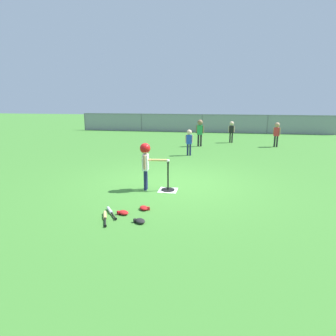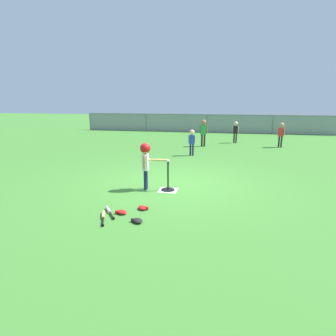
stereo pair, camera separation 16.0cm
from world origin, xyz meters
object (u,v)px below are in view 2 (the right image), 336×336
fielder_near_left (192,139)px  glove_by_plate (137,221)px  batting_tee (168,186)px  glove_near_bats (122,212)px  spare_bat_silver (109,211)px  fielder_deep_center (203,129)px  fielder_deep_right (281,132)px  fielder_deep_left (236,129)px  batter_child (146,157)px  glove_tossed_aside (143,208)px  baseball_on_tee (168,161)px  spare_bat_wood (103,216)px

fielder_near_left → glove_by_plate: (-0.20, -6.37, -0.60)m
batting_tee → glove_near_bats: (-0.58, -1.62, -0.08)m
batting_tee → spare_bat_silver: size_ratio=1.29×
fielder_deep_center → fielder_near_left: 2.27m
batting_tee → fielder_deep_right: bearing=62.6°
fielder_near_left → fielder_deep_left: bearing=64.9°
batter_child → glove_tossed_aside: 1.52m
glove_near_bats → batter_child: bearing=88.0°
fielder_deep_right → batting_tee: bearing=-117.4°
batting_tee → baseball_on_tee: baseball_on_tee is taller
fielder_deep_left → glove_tossed_aside: bearing=-102.0°
fielder_deep_right → glove_near_bats: 9.74m
glove_near_bats → glove_by_plate: bearing=-37.8°
glove_tossed_aside → fielder_deep_right: bearing=65.0°
fielder_deep_right → spare_bat_silver: bearing=-117.5°
batter_child → glove_near_bats: 1.75m
spare_bat_wood → glove_tossed_aside: glove_tossed_aside is taller
batter_child → fielder_deep_right: size_ratio=1.04×
spare_bat_silver → fielder_deep_right: bearing=62.5°
fielder_deep_center → fielder_near_left: fielder_deep_center is taller
glove_tossed_aside → fielder_deep_left: bearing=78.0°
spare_bat_wood → glove_near_bats: glove_near_bats is taller
baseball_on_tee → fielder_deep_left: (1.74, 8.06, -0.05)m
fielder_deep_right → spare_bat_silver: size_ratio=2.05×
batter_child → fielder_near_left: batter_child is taller
fielder_deep_left → glove_near_bats: (-2.32, -9.68, -0.64)m
spare_bat_silver → glove_tossed_aside: bearing=25.3°
batter_child → glove_tossed_aside: bearing=-77.7°
batter_child → glove_near_bats: size_ratio=4.18×
baseball_on_tee → fielder_deep_right: fielder_deep_right is taller
fielder_deep_right → glove_by_plate: bearing=-113.0°
batter_child → spare_bat_silver: 1.77m
batting_tee → glove_tossed_aside: batting_tee is taller
batter_child → fielder_deep_left: bearing=74.4°
fielder_deep_right → glove_by_plate: (-3.85, -9.05, -0.67)m
batting_tee → glove_near_bats: 1.72m
batting_tee → glove_by_plate: bearing=-94.9°
glove_tossed_aside → glove_by_plate: bearing=-82.3°
batting_tee → glove_by_plate: batting_tee is taller
baseball_on_tee → fielder_deep_center: bearing=87.5°
glove_near_bats → fielder_deep_center: bearing=84.0°
batting_tee → fielder_deep_center: (0.29, 6.68, 0.67)m
batter_child → baseball_on_tee: bearing=4.7°
spare_bat_wood → batting_tee: bearing=65.2°
batter_child → glove_by_plate: (0.36, -1.89, -0.77)m
spare_bat_wood → glove_near_bats: 0.36m
fielder_near_left → spare_bat_wood: bearing=-98.1°
batting_tee → glove_by_plate: (-0.17, -1.94, -0.08)m
fielder_deep_left → spare_bat_wood: 10.27m
batter_child → glove_by_plate: size_ratio=4.20×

